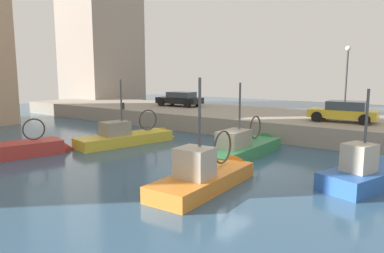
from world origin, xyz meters
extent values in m
plane|color=#335675|center=(0.00, 0.00, 0.00)|extent=(80.00, 80.00, 0.00)
cube|color=#9E9384|center=(11.50, 0.00, 0.60)|extent=(9.00, 56.00, 1.20)
cube|color=orange|center=(-2.56, -0.99, 0.00)|extent=(5.05, 1.86, 1.14)
cone|color=orange|center=(0.28, -0.89, 0.00)|extent=(0.95, 1.55, 1.51)
cube|color=#B2A893|center=(-2.56, -0.99, 0.51)|extent=(4.85, 1.72, 0.08)
cube|color=#B7AD99|center=(-3.16, -1.02, 1.09)|extent=(1.12, 1.24, 1.07)
cylinder|color=#4C4C51|center=(-2.84, -1.00, 2.28)|extent=(0.10, 0.10, 3.54)
torus|color=#3F3833|center=(-1.17, -0.94, 1.30)|extent=(1.36, 0.13, 1.35)
sphere|color=white|center=(-4.09, -0.12, 0.17)|extent=(0.32, 0.32, 0.32)
cube|color=#2D60B7|center=(1.76, -5.92, 0.00)|extent=(5.31, 3.18, 1.31)
cube|color=#9E7A51|center=(1.76, -5.92, 0.59)|extent=(5.07, 2.99, 0.08)
cube|color=#B7AD99|center=(0.74, -5.57, 1.16)|extent=(1.28, 1.21, 1.05)
cylinder|color=#4C4C51|center=(1.04, -5.67, 2.12)|extent=(0.10, 0.10, 3.06)
sphere|color=white|center=(0.62, -4.57, 0.20)|extent=(0.32, 0.32, 0.32)
cube|color=gold|center=(1.41, 7.40, 0.00)|extent=(6.09, 2.84, 1.21)
cone|color=gold|center=(4.63, 6.71, 0.00)|extent=(1.19, 1.63, 1.48)
cube|color=#9E7A51|center=(1.41, 7.40, 0.54)|extent=(5.84, 2.67, 0.08)
cube|color=gray|center=(0.76, 7.54, 1.00)|extent=(1.73, 1.46, 0.84)
cylinder|color=#4C4C51|center=(1.21, 7.45, 2.19)|extent=(0.10, 0.10, 3.30)
torus|color=#3F3833|center=(3.02, 7.06, 1.31)|extent=(1.30, 0.36, 1.32)
sphere|color=white|center=(-0.12, 8.66, 0.18)|extent=(0.32, 0.32, 0.32)
cube|color=#388951|center=(2.58, 0.33, 0.00)|extent=(6.21, 1.88, 1.25)
cone|color=#388951|center=(6.03, 0.36, 0.00)|extent=(0.91, 1.65, 1.65)
cube|color=#896B4C|center=(2.58, 0.33, 0.56)|extent=(5.96, 1.73, 0.08)
cube|color=gray|center=(1.96, 0.33, 1.02)|extent=(1.83, 1.09, 0.83)
cylinder|color=#4C4C51|center=(2.51, 0.33, 2.15)|extent=(0.10, 0.10, 3.18)
torus|color=#3F3833|center=(4.32, 0.35, 1.30)|extent=(1.26, 0.09, 1.26)
sphere|color=white|center=(0.71, 1.33, 0.19)|extent=(0.32, 0.32, 0.32)
cube|color=#BC3833|center=(-4.76, 9.69, 0.00)|extent=(5.96, 3.11, 1.42)
cone|color=#BC3833|center=(-1.66, 8.82, 0.00)|extent=(1.26, 1.65, 1.46)
cube|color=#B2A893|center=(-4.76, 9.69, 0.64)|extent=(5.70, 2.92, 0.08)
torus|color=#3F3833|center=(-3.21, 9.26, 1.32)|extent=(1.12, 0.39, 1.14)
cube|color=gold|center=(10.15, -2.69, 1.72)|extent=(1.95, 4.05, 0.50)
cube|color=#384756|center=(10.17, -2.89, 2.23)|extent=(1.63, 2.30, 0.53)
cylinder|color=black|center=(9.22, -1.41, 1.52)|extent=(0.26, 0.65, 0.64)
cylinder|color=black|center=(10.91, -1.30, 1.52)|extent=(0.26, 0.65, 0.64)
cylinder|color=black|center=(9.39, -4.09, 1.52)|extent=(0.26, 0.65, 0.64)
cylinder|color=black|center=(11.09, -3.98, 1.52)|extent=(0.26, 0.65, 0.64)
cube|color=black|center=(12.40, 11.98, 1.74)|extent=(2.16, 4.28, 0.54)
cube|color=#384756|center=(12.42, 11.77, 2.26)|extent=(1.79, 2.45, 0.50)
cylinder|color=black|center=(11.37, 13.31, 1.52)|extent=(0.27, 0.66, 0.64)
cylinder|color=black|center=(13.19, 13.46, 1.52)|extent=(0.27, 0.66, 0.64)
cylinder|color=black|center=(11.61, 10.50, 1.52)|extent=(0.27, 0.66, 0.64)
cylinder|color=black|center=(13.43, 10.65, 1.52)|extent=(0.27, 0.66, 0.64)
cylinder|color=#2D2D33|center=(7.35, 14.00, 1.48)|extent=(0.28, 0.28, 0.55)
cylinder|color=#38383D|center=(13.00, -2.12, 3.45)|extent=(0.12, 0.12, 4.50)
sphere|color=#F2EACC|center=(13.00, -2.12, 5.85)|extent=(0.36, 0.36, 0.36)
cube|color=#A39384|center=(16.77, 27.81, 10.48)|extent=(8.17, 7.05, 20.95)
camera|label=1|loc=(-12.96, -8.12, 4.21)|focal=33.19mm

